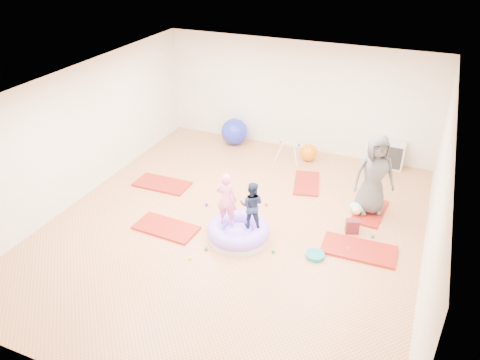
% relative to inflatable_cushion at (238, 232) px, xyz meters
% --- Properties ---
extents(room, '(7.01, 8.01, 2.81)m').
position_rel_inflatable_cushion_xyz_m(room, '(-0.23, 0.33, 1.25)').
color(room, tan).
rests_on(room, ground).
extents(gym_mat_front_left, '(1.27, 0.68, 0.05)m').
position_rel_inflatable_cushion_xyz_m(gym_mat_front_left, '(-1.43, -0.27, -0.12)').
color(gym_mat_front_left, '#AF2708').
rests_on(gym_mat_front_left, ground).
extents(gym_mat_mid_left, '(1.25, 0.64, 0.05)m').
position_rel_inflatable_cushion_xyz_m(gym_mat_mid_left, '(-2.40, 1.20, -0.12)').
color(gym_mat_mid_left, '#AF2708').
rests_on(gym_mat_mid_left, ground).
extents(gym_mat_center_back, '(0.78, 1.20, 0.05)m').
position_rel_inflatable_cushion_xyz_m(gym_mat_center_back, '(0.63, 2.53, -0.12)').
color(gym_mat_center_back, '#AF2708').
rests_on(gym_mat_center_back, ground).
extents(gym_mat_right, '(1.35, 0.70, 0.06)m').
position_rel_inflatable_cushion_xyz_m(gym_mat_right, '(2.18, 0.50, -0.12)').
color(gym_mat_right, '#AF2708').
rests_on(gym_mat_right, ground).
extents(gym_mat_rear_right, '(0.64, 1.16, 0.05)m').
position_rel_inflatable_cushion_xyz_m(gym_mat_rear_right, '(2.15, 1.89, -0.12)').
color(gym_mat_rear_right, '#AF2708').
rests_on(gym_mat_rear_right, ground).
extents(inflatable_cushion, '(1.19, 1.19, 0.38)m').
position_rel_inflatable_cushion_xyz_m(inflatable_cushion, '(0.00, 0.00, 0.00)').
color(inflatable_cushion, silver).
rests_on(inflatable_cushion, ground).
extents(child_pink, '(0.41, 0.29, 1.06)m').
position_rel_inflatable_cushion_xyz_m(child_pink, '(-0.23, -0.01, 0.73)').
color(child_pink, pink).
rests_on(child_pink, inflatable_cushion).
extents(child_navy, '(0.50, 0.42, 0.93)m').
position_rel_inflatable_cushion_xyz_m(child_navy, '(0.23, 0.08, 0.66)').
color(child_navy, '#192547').
rests_on(child_navy, inflatable_cushion).
extents(adult_caregiver, '(0.98, 0.85, 1.69)m').
position_rel_inflatable_cushion_xyz_m(adult_caregiver, '(2.13, 1.88, 0.74)').
color(adult_caregiver, '#4C4C4C').
rests_on(adult_caregiver, gym_mat_rear_right).
extents(infant, '(0.37, 0.37, 0.22)m').
position_rel_inflatable_cushion_xyz_m(infant, '(1.93, 1.71, 0.01)').
color(infant, '#94CCF3').
rests_on(infant, gym_mat_rear_right).
extents(ball_pit_balls, '(3.49, 2.28, 0.07)m').
position_rel_inflatable_cushion_xyz_m(ball_pit_balls, '(0.45, 0.28, -0.11)').
color(ball_pit_balls, '#228833').
rests_on(ball_pit_balls, ground).
extents(exercise_ball_blue, '(0.71, 0.71, 0.71)m').
position_rel_inflatable_cushion_xyz_m(exercise_ball_blue, '(-1.78, 3.90, 0.21)').
color(exercise_ball_blue, '#1E28AF').
rests_on(exercise_ball_blue, ground).
extents(exercise_ball_orange, '(0.43, 0.43, 0.43)m').
position_rel_inflatable_cushion_xyz_m(exercise_ball_orange, '(0.33, 3.71, 0.07)').
color(exercise_ball_orange, orange).
rests_on(exercise_ball_orange, ground).
extents(infant_play_gym, '(0.63, 0.59, 0.48)m').
position_rel_inflatable_cushion_xyz_m(infant_play_gym, '(-0.12, 3.51, 0.17)').
color(infant_play_gym, silver).
rests_on(infant_play_gym, ground).
extents(cube_shelf, '(0.65, 0.32, 0.65)m').
position_rel_inflatable_cushion_xyz_m(cube_shelf, '(2.24, 4.12, 0.18)').
color(cube_shelf, silver).
rests_on(cube_shelf, ground).
extents(balance_disc, '(0.34, 0.34, 0.08)m').
position_rel_inflatable_cushion_xyz_m(balance_disc, '(1.49, 0.02, -0.11)').
color(balance_disc, '#137D7A').
rests_on(balance_disc, ground).
extents(backpack, '(0.29, 0.23, 0.29)m').
position_rel_inflatable_cushion_xyz_m(backpack, '(1.95, 1.03, -0.00)').
color(backpack, maroon).
rests_on(backpack, ground).
extents(yellow_toy, '(0.18, 0.18, 0.03)m').
position_rel_inflatable_cushion_xyz_m(yellow_toy, '(-1.77, -0.17, -0.13)').
color(yellow_toy, '#FEFF33').
rests_on(yellow_toy, ground).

